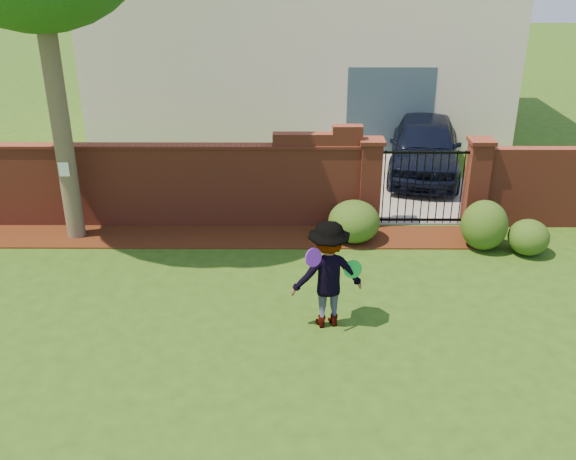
{
  "coord_description": "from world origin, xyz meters",
  "views": [
    {
      "loc": [
        0.77,
        -8.54,
        5.55
      ],
      "look_at": [
        0.72,
        1.4,
        1.05
      ],
      "focal_mm": 40.29,
      "sensor_mm": 36.0,
      "label": 1
    }
  ],
  "objects_px": {
    "car": "(425,149)",
    "frisbee_purple": "(313,257)",
    "man": "(328,276)",
    "frisbee_green": "(353,269)"
  },
  "relations": [
    {
      "from": "car",
      "to": "man",
      "type": "bearing_deg",
      "value": -100.8
    },
    {
      "from": "man",
      "to": "frisbee_purple",
      "type": "distance_m",
      "value": 0.58
    },
    {
      "from": "frisbee_purple",
      "to": "frisbee_green",
      "type": "height_order",
      "value": "frisbee_purple"
    },
    {
      "from": "car",
      "to": "man",
      "type": "xyz_separation_m",
      "value": [
        -2.79,
        -6.94,
        0.13
      ]
    },
    {
      "from": "man",
      "to": "frisbee_purple",
      "type": "xyz_separation_m",
      "value": [
        -0.24,
        -0.28,
        0.45
      ]
    },
    {
      "from": "car",
      "to": "frisbee_purple",
      "type": "xyz_separation_m",
      "value": [
        -3.03,
        -7.21,
        0.58
      ]
    },
    {
      "from": "frisbee_green",
      "to": "car",
      "type": "bearing_deg",
      "value": 70.77
    },
    {
      "from": "car",
      "to": "frisbee_purple",
      "type": "distance_m",
      "value": 7.84
    },
    {
      "from": "car",
      "to": "frisbee_purple",
      "type": "bearing_deg",
      "value": -101.67
    },
    {
      "from": "man",
      "to": "frisbee_green",
      "type": "height_order",
      "value": "man"
    }
  ]
}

